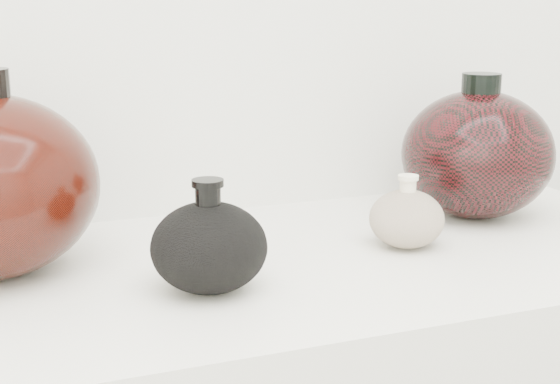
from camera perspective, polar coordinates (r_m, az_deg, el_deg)
name	(u,v)px	position (r m, az deg, el deg)	size (l,w,h in m)	color
black_gourd_vase	(209,246)	(0.87, -5.21, -3.98)	(0.13, 0.13, 0.13)	black
cream_gourd_vase	(407,218)	(1.03, 9.25, -1.90)	(0.11, 0.11, 0.10)	beige
right_round_pot	(477,154)	(1.19, 14.21, 2.74)	(0.29, 0.29, 0.21)	black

